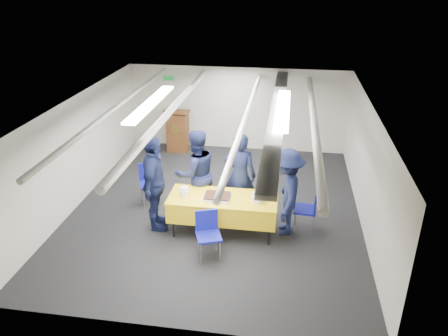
{
  "coord_description": "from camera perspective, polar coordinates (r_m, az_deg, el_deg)",
  "views": [
    {
      "loc": [
        1.4,
        -8.06,
        4.72
      ],
      "look_at": [
        0.2,
        -0.2,
        1.05
      ],
      "focal_mm": 35.0,
      "sensor_mm": 36.0,
      "label": 1
    }
  ],
  "objects": [
    {
      "name": "podium",
      "position": [
        12.22,
        -6.07,
        4.98
      ],
      "size": [
        0.62,
        0.53,
        1.25
      ],
      "color": "brown",
      "rests_on": "ground"
    },
    {
      "name": "ground",
      "position": [
        9.45,
        -1.01,
        -5.21
      ],
      "size": [
        7.0,
        7.0,
        0.0
      ],
      "primitive_type": "plane",
      "color": "black",
      "rests_on": "ground"
    },
    {
      "name": "plate_stack_right",
      "position": [
        8.11,
        4.4,
        -3.86
      ],
      "size": [
        0.24,
        0.24,
        0.17
      ],
      "color": "white",
      "rests_on": "serving_table"
    },
    {
      "name": "sailor_c",
      "position": [
        8.42,
        -9.07,
        -2.07
      ],
      "size": [
        0.56,
        1.16,
        1.92
      ],
      "primitive_type": "imported",
      "rotation": [
        0.0,
        0.0,
        1.66
      ],
      "color": "black",
      "rests_on": "ground"
    },
    {
      "name": "sailor_b",
      "position": [
        8.83,
        -3.65,
        -0.72
      ],
      "size": [
        1.14,
        1.08,
        1.86
      ],
      "primitive_type": "imported",
      "rotation": [
        0.0,
        0.0,
        3.72
      ],
      "color": "black",
      "rests_on": "ground"
    },
    {
      "name": "chair_left",
      "position": [
        9.63,
        -9.76,
        -1.4
      ],
      "size": [
        0.56,
        0.56,
        0.87
      ],
      "color": "gray",
      "rests_on": "ground"
    },
    {
      "name": "sailor_d",
      "position": [
        8.3,
        8.14,
        -3.17
      ],
      "size": [
        0.66,
        1.12,
        1.73
      ],
      "primitive_type": "imported",
      "rotation": [
        0.0,
        0.0,
        -1.56
      ],
      "color": "black",
      "rests_on": "ground"
    },
    {
      "name": "plate_stack_left",
      "position": [
        8.3,
        -5.18,
        -3.12
      ],
      "size": [
        0.19,
        0.19,
        0.18
      ],
      "color": "white",
      "rests_on": "serving_table"
    },
    {
      "name": "sailor_a",
      "position": [
        8.77,
        2.09,
        -0.99
      ],
      "size": [
        0.72,
        0.53,
        1.82
      ],
      "primitive_type": "imported",
      "rotation": [
        0.0,
        0.0,
        2.99
      ],
      "color": "black",
      "rests_on": "ground"
    },
    {
      "name": "chair_right",
      "position": [
        8.6,
        11.12,
        -4.91
      ],
      "size": [
        0.45,
        0.45,
        0.87
      ],
      "color": "gray",
      "rests_on": "ground"
    },
    {
      "name": "chair_near",
      "position": [
        7.73,
        -2.15,
        -8.04
      ],
      "size": [
        0.54,
        0.54,
        0.87
      ],
      "color": "gray",
      "rests_on": "ground"
    },
    {
      "name": "room_shell",
      "position": [
        9.05,
        -0.08,
        6.02
      ],
      "size": [
        6.0,
        7.0,
        2.3
      ],
      "color": "silver",
      "rests_on": "ground"
    },
    {
      "name": "serving_table",
      "position": [
        8.35,
        -0.15,
        -5.12
      ],
      "size": [
        2.06,
        0.85,
        0.77
      ],
      "color": "black",
      "rests_on": "ground"
    },
    {
      "name": "sheet_cake",
      "position": [
        8.18,
        -0.89,
        -3.78
      ],
      "size": [
        0.49,
        0.38,
        0.09
      ],
      "color": "white",
      "rests_on": "serving_table"
    }
  ]
}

